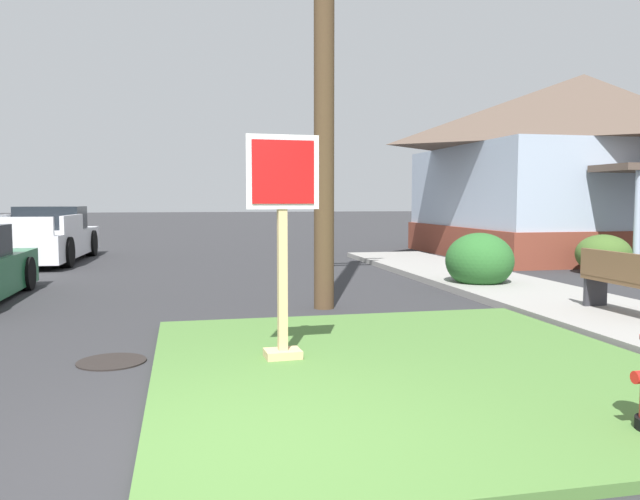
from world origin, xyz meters
TOP-DOWN VIEW (x-y plane):
  - ground_plane at (0.00, 0.00)m, footprint 160.00×160.00m
  - grass_corner_patch at (1.88, 1.77)m, footprint 4.91×5.37m
  - sidewalk_strip at (5.53, 5.79)m, footprint 2.20×16.09m
  - stop_sign at (0.70, 2.27)m, footprint 0.73×0.30m
  - manhole_cover at (-1.01, 2.77)m, footprint 0.70×0.70m
  - pickup_truck_white at (-3.89, 14.18)m, footprint 2.21×5.50m
  - street_bench at (5.58, 3.48)m, footprint 0.43×1.50m
  - corner_house at (11.43, 12.91)m, footprint 8.69×8.63m
  - shrub_near_porch at (9.00, 8.52)m, footprint 1.21×1.21m
  - shrub_by_curb at (5.17, 6.92)m, footprint 1.27×1.27m

SIDE VIEW (x-z plane):
  - ground_plane at x=0.00m, z-range 0.00..0.00m
  - manhole_cover at x=-1.01m, z-range 0.00..0.02m
  - grass_corner_patch at x=1.88m, z-range 0.00..0.08m
  - sidewalk_strip at x=5.53m, z-range 0.00..0.12m
  - shrub_near_porch at x=9.00m, z-range 0.00..0.89m
  - shrub_by_curb at x=5.17m, z-range 0.00..1.05m
  - street_bench at x=5.58m, z-range 0.16..1.01m
  - pickup_truck_white at x=-3.89m, z-range -0.12..1.36m
  - stop_sign at x=0.70m, z-range 0.05..2.28m
  - corner_house at x=11.43m, z-range 0.07..5.45m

